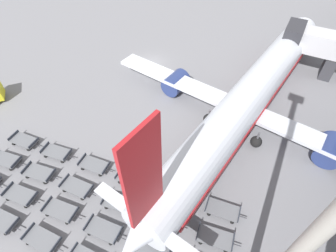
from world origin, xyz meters
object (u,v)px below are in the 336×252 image
(baggage_dolly_row_near_col_c, at_px, (42,240))
(baggage_dolly_row_far_col_a, at_px, (24,141))
(apron_light_mast, at_px, (333,219))
(baggage_dolly_row_mid_b_col_e, at_px, (164,219))
(baggage_dolly_row_mid_b_col_d, at_px, (119,203))
(baggage_dolly_row_mid_b_col_b, at_px, (39,173))
(airplane, at_px, (248,99))
(baggage_dolly_row_far_col_d, at_px, (132,179))
(baggage_dolly_row_far_col_f, at_px, (223,210))
(baggage_dolly_row_mid_a_col_d, at_px, (104,230))
(baggage_dolly_row_mid_b_col_a, at_px, (6,160))
(baggage_dolly_row_mid_a_col_b, at_px, (21,195))
(baggage_dolly_row_mid_b_col_f, at_px, (215,238))
(baggage_dolly_row_far_col_e, at_px, (175,195))
(baggage_dolly_row_mid_b_col_c, at_px, (77,187))
(baggage_dolly_row_far_col_b, at_px, (57,152))
(baggage_dolly_row_mid_a_col_e, at_px, (152,250))
(baggage_dolly_row_far_col_c, at_px, (94,165))
(baggage_dolly_row_mid_a_col_c, at_px, (61,210))
(baggage_dolly_row_near_col_b, at_px, (1,220))

(baggage_dolly_row_near_col_c, height_order, baggage_dolly_row_far_col_a, same)
(apron_light_mast, bearing_deg, baggage_dolly_row_mid_b_col_e, 164.16)
(baggage_dolly_row_near_col_c, xyz_separation_m, apron_light_mast, (16.12, 4.80, 14.57))
(baggage_dolly_row_mid_b_col_d, distance_m, baggage_dolly_row_far_col_a, 14.19)
(baggage_dolly_row_near_col_c, xyz_separation_m, baggage_dolly_row_mid_b_col_b, (-5.80, 4.29, 0.00))
(airplane, xyz_separation_m, baggage_dolly_row_far_col_d, (-6.02, -14.96, -2.61))
(baggage_dolly_row_near_col_c, height_order, baggage_dolly_row_far_col_f, same)
(baggage_dolly_row_mid_a_col_d, bearing_deg, baggage_dolly_row_mid_b_col_a, -179.85)
(baggage_dolly_row_mid_a_col_b, distance_m, baggage_dolly_row_mid_b_col_d, 9.68)
(baggage_dolly_row_far_col_a, distance_m, baggage_dolly_row_far_col_f, 23.14)
(baggage_dolly_row_mid_b_col_a, bearing_deg, baggage_dolly_row_mid_b_col_b, 11.10)
(baggage_dolly_row_mid_b_col_f, relative_size, baggage_dolly_row_far_col_e, 1.00)
(baggage_dolly_row_mid_b_col_c, distance_m, baggage_dolly_row_far_col_d, 5.44)
(airplane, distance_m, baggage_dolly_row_mid_b_col_c, 21.34)
(baggage_dolly_row_mid_b_col_f, height_order, baggage_dolly_row_far_col_b, same)
(apron_light_mast, bearing_deg, baggage_dolly_row_far_col_a, 177.00)
(baggage_dolly_row_near_col_c, xyz_separation_m, baggage_dolly_row_mid_b_col_f, (12.34, 8.15, 0.00))
(baggage_dolly_row_mid_b_col_c, relative_size, baggage_dolly_row_far_col_d, 1.00)
(baggage_dolly_row_mid_b_col_c, bearing_deg, baggage_dolly_row_far_col_b, 159.84)
(baggage_dolly_row_mid_a_col_e, xyz_separation_m, baggage_dolly_row_far_col_a, (-19.19, 1.84, 0.00))
(baggage_dolly_row_far_col_b, height_order, baggage_dolly_row_far_col_c, same)
(baggage_dolly_row_far_col_d, bearing_deg, baggage_dolly_row_mid_b_col_d, -76.64)
(baggage_dolly_row_mid_b_col_b, bearing_deg, baggage_dolly_row_mid_a_col_e, 0.30)
(baggage_dolly_row_far_col_f, bearing_deg, baggage_dolly_row_mid_b_col_c, -156.80)
(baggage_dolly_row_near_col_c, bearing_deg, baggage_dolly_row_mid_a_col_c, 105.14)
(baggage_dolly_row_mid_a_col_e, height_order, baggage_dolly_row_far_col_c, same)
(baggage_dolly_row_far_col_b, bearing_deg, baggage_dolly_row_far_col_d, 11.56)
(baggage_dolly_row_near_col_b, distance_m, baggage_dolly_row_far_col_e, 15.84)
(baggage_dolly_row_far_col_d, distance_m, baggage_dolly_row_far_col_e, 4.69)
(baggage_dolly_row_mid_a_col_c, height_order, baggage_dolly_row_mid_a_col_e, same)
(baggage_dolly_row_mid_a_col_e, distance_m, baggage_dolly_row_far_col_d, 7.26)
(baggage_dolly_row_mid_b_col_f, bearing_deg, baggage_dolly_row_mid_b_col_a, -168.17)
(baggage_dolly_row_mid_b_col_d, bearing_deg, baggage_dolly_row_mid_a_col_e, -20.02)
(baggage_dolly_row_mid_b_col_c, xyz_separation_m, baggage_dolly_row_far_col_d, (3.96, 3.72, 0.00))
(airplane, bearing_deg, baggage_dolly_row_mid_a_col_d, -103.43)
(baggage_dolly_row_mid_a_col_d, relative_size, baggage_dolly_row_far_col_e, 1.00)
(baggage_dolly_row_mid_a_col_b, distance_m, baggage_dolly_row_mid_b_col_e, 14.08)
(baggage_dolly_row_mid_b_col_f, bearing_deg, baggage_dolly_row_far_col_b, -176.69)
(baggage_dolly_row_far_col_a, bearing_deg, baggage_dolly_row_near_col_c, -29.77)
(baggage_dolly_row_mid_b_col_a, distance_m, baggage_dolly_row_far_col_e, 18.57)
(baggage_dolly_row_far_col_d, bearing_deg, baggage_dolly_row_mid_b_col_c, -136.78)
(baggage_dolly_row_near_col_c, xyz_separation_m, baggage_dolly_row_far_col_a, (-10.85, 6.21, 0.00))
(baggage_dolly_row_near_col_c, relative_size, baggage_dolly_row_mid_b_col_b, 1.00)
(baggage_dolly_row_far_col_d, height_order, baggage_dolly_row_far_col_e, same)
(baggage_dolly_row_mid_b_col_c, distance_m, apron_light_mast, 22.69)
(baggage_dolly_row_mid_b_col_f, bearing_deg, apron_light_mast, -41.65)
(baggage_dolly_row_mid_a_col_e, xyz_separation_m, baggage_dolly_row_mid_b_col_a, (-18.51, -0.93, 0.00))
(baggage_dolly_row_mid_b_col_f, relative_size, baggage_dolly_row_far_col_d, 1.00)
(baggage_dolly_row_far_col_f, distance_m, apron_light_mast, 16.34)
(baggage_dolly_row_far_col_b, bearing_deg, baggage_dolly_row_far_col_e, 10.86)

